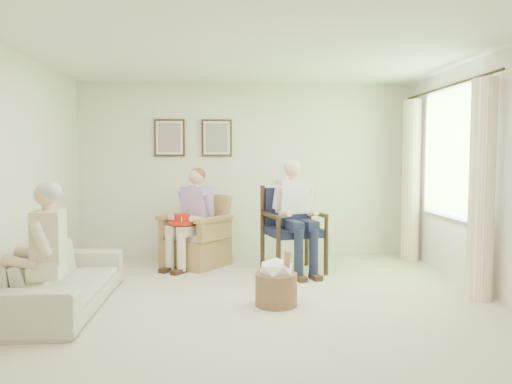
# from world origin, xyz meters

# --- Properties ---
(floor) EXTENTS (5.50, 5.50, 0.00)m
(floor) POSITION_xyz_m (0.00, 0.00, 0.00)
(floor) COLOR beige
(floor) RESTS_ON ground
(back_wall) EXTENTS (5.00, 0.04, 2.60)m
(back_wall) POSITION_xyz_m (0.00, 2.75, 1.30)
(back_wall) COLOR silver
(back_wall) RESTS_ON ground
(front_wall) EXTENTS (5.00, 0.04, 2.60)m
(front_wall) POSITION_xyz_m (0.00, -2.75, 1.30)
(front_wall) COLOR silver
(front_wall) RESTS_ON ground
(right_wall) EXTENTS (0.04, 5.50, 2.60)m
(right_wall) POSITION_xyz_m (2.50, 0.00, 1.30)
(right_wall) COLOR silver
(right_wall) RESTS_ON ground
(ceiling) EXTENTS (5.00, 5.50, 0.02)m
(ceiling) POSITION_xyz_m (0.00, 0.00, 2.60)
(ceiling) COLOR white
(ceiling) RESTS_ON back_wall
(window) EXTENTS (0.13, 2.50, 1.63)m
(window) POSITION_xyz_m (2.46, 1.20, 1.58)
(window) COLOR #2D6B23
(window) RESTS_ON right_wall
(curtain_left) EXTENTS (0.34, 0.34, 2.30)m
(curtain_left) POSITION_xyz_m (2.33, 0.22, 1.15)
(curtain_left) COLOR #FFE8C7
(curtain_left) RESTS_ON ground
(curtain_right) EXTENTS (0.34, 0.34, 2.30)m
(curtain_right) POSITION_xyz_m (2.33, 2.18, 1.15)
(curtain_right) COLOR #FFE8C7
(curtain_right) RESTS_ON ground
(framed_print_left) EXTENTS (0.45, 0.05, 0.55)m
(framed_print_left) POSITION_xyz_m (-1.15, 2.71, 1.78)
(framed_print_left) COLOR #382114
(framed_print_left) RESTS_ON back_wall
(framed_print_right) EXTENTS (0.45, 0.05, 0.55)m
(framed_print_right) POSITION_xyz_m (-0.45, 2.71, 1.78)
(framed_print_right) COLOR #382114
(framed_print_right) RESTS_ON back_wall
(wicker_armchair) EXTENTS (0.76, 0.76, 0.97)m
(wicker_armchair) POSITION_xyz_m (-0.74, 2.06, 0.31)
(wicker_armchair) COLOR tan
(wicker_armchair) RESTS_ON ground
(wood_armchair) EXTENTS (0.70, 0.66, 1.09)m
(wood_armchair) POSITION_xyz_m (0.55, 1.68, 0.59)
(wood_armchair) COLOR black
(wood_armchair) RESTS_ON ground
(sofa) EXTENTS (2.00, 0.78, 0.58)m
(sofa) POSITION_xyz_m (-1.95, 0.19, 0.29)
(sofa) COLOR beige
(sofa) RESTS_ON ground
(person_wicker) EXTENTS (0.40, 0.63, 1.32)m
(person_wicker) POSITION_xyz_m (-0.74, 1.93, 0.76)
(person_wicker) COLOR beige
(person_wicker) RESTS_ON ground
(person_dark) EXTENTS (0.40, 0.63, 1.43)m
(person_dark) POSITION_xyz_m (0.55, 1.50, 0.85)
(person_dark) COLOR #181D36
(person_dark) RESTS_ON ground
(person_sofa) EXTENTS (0.42, 0.62, 1.25)m
(person_sofa) POSITION_xyz_m (-1.95, -0.34, 0.71)
(person_sofa) COLOR beige
(person_sofa) RESTS_ON ground
(red_hat) EXTENTS (0.37, 0.37, 0.14)m
(red_hat) POSITION_xyz_m (-0.90, 1.77, 0.66)
(red_hat) COLOR red
(red_hat) RESTS_ON person_wicker
(hatbox) EXTENTS (0.54, 0.54, 0.62)m
(hatbox) POSITION_xyz_m (0.17, 0.11, 0.24)
(hatbox) COLOR #A37258
(hatbox) RESTS_ON ground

